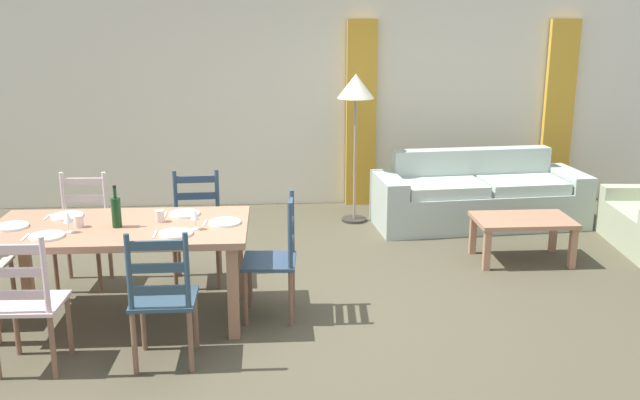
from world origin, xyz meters
The scene contains 29 objects.
ground_plane centered at (0.00, 0.00, -0.01)m, with size 9.60×9.60×0.02m, color #4C4734.
wall_far centered at (0.00, 3.30, 1.35)m, with size 9.60×0.16×2.70m, color beige.
curtain_panel_left centered at (0.86, 3.16, 1.10)m, with size 0.35×0.08×2.20m, color gold.
curtain_panel_right centered at (3.26, 3.16, 1.10)m, with size 0.35×0.08×2.20m, color gold.
dining_table centered at (-1.33, -0.03, 0.66)m, with size 1.90×0.96×0.75m.
dining_chair_near_left centered at (-1.78, -0.80, 0.48)m, with size 0.43×0.41×0.96m.
dining_chair_near_right centered at (-0.92, -0.78, 0.48)m, with size 0.42×0.40×0.96m.
dining_chair_far_left centered at (-1.82, 0.74, 0.48)m, with size 0.44×0.42×0.96m.
dining_chair_far_right centered at (-0.85, 0.76, 0.48)m, with size 0.44×0.42×0.96m.
dining_chair_head_east centered at (-0.17, -0.05, 0.48)m, with size 0.43×0.44×0.96m.
dinner_plate_near_left centered at (-1.78, -0.28, 0.76)m, with size 0.24×0.24×0.02m, color white.
fork_near_left centered at (-1.93, -0.28, 0.75)m, with size 0.02×0.17×0.01m, color silver.
dinner_plate_near_right centered at (-0.88, -0.28, 0.76)m, with size 0.24×0.24×0.02m, color white.
fork_near_right centered at (-1.03, -0.28, 0.75)m, with size 0.02×0.17×0.01m, color silver.
dinner_plate_far_left centered at (-1.78, 0.22, 0.76)m, with size 0.24×0.24×0.02m, color white.
fork_far_left centered at (-1.93, 0.22, 0.75)m, with size 0.02×0.17×0.01m, color silver.
dinner_plate_far_right centered at (-0.88, 0.22, 0.76)m, with size 0.24×0.24×0.02m, color white.
fork_far_right centered at (-1.03, 0.22, 0.75)m, with size 0.02×0.17×0.01m, color silver.
dinner_plate_head_west centered at (-2.11, -0.03, 0.76)m, with size 0.24×0.24×0.02m, color white.
dinner_plate_head_east centered at (-0.55, -0.03, 0.76)m, with size 0.24×0.24×0.02m, color white.
fork_head_east centered at (-0.70, -0.03, 0.75)m, with size 0.02×0.17×0.01m, color silver.
wine_bottle centered at (-1.34, -0.07, 0.87)m, with size 0.07×0.07×0.32m.
wine_glass_near_left centered at (-1.66, -0.18, 0.86)m, with size 0.06×0.06×0.16m.
wine_glass_near_right centered at (-0.76, -0.16, 0.86)m, with size 0.06×0.06×0.16m.
coffee_cup_primary centered at (-1.04, 0.04, 0.80)m, with size 0.07×0.07×0.09m, color beige.
coffee_cup_secondary centered at (-1.62, -0.05, 0.80)m, with size 0.07×0.07×0.09m, color beige.
couch centered at (2.06, 2.26, 0.29)m, with size 2.34×1.00×0.80m.
coffee_table centered at (2.14, 1.05, 0.36)m, with size 0.90×0.56×0.42m.
standing_lamp centered at (0.71, 2.45, 1.41)m, with size 0.40×0.40×1.64m.
Camera 1 is at (-0.17, -5.10, 2.29)m, focal length 39.45 mm.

